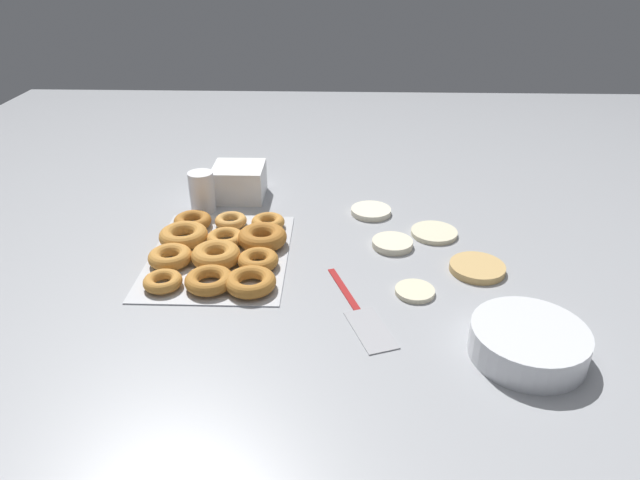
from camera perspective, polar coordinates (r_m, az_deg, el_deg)
ground_plane at (r=1.30m, az=4.53°, el=-1.47°), size 3.00×3.00×0.00m
pancake_0 at (r=1.40m, az=11.34°, el=0.72°), size 0.11×0.11×0.01m
pancake_1 at (r=1.28m, az=15.45°, el=-2.70°), size 0.12×0.12×0.02m
pancake_2 at (r=1.17m, az=9.46°, el=-5.07°), size 0.08×0.08×0.01m
pancake_3 at (r=1.33m, az=7.25°, el=-0.34°), size 0.09×0.09×0.02m
pancake_4 at (r=1.49m, az=5.12°, el=2.89°), size 0.10×0.10×0.01m
donut_tray at (r=1.30m, az=-9.97°, el=-0.95°), size 0.40×0.31×0.04m
batter_bowl at (r=1.05m, az=20.11°, el=-9.58°), size 0.20×0.20×0.06m
container_stack at (r=1.58m, az=-8.08°, el=5.79°), size 0.13×0.14×0.09m
paper_cup at (r=1.51m, az=-11.71°, el=4.75°), size 0.07×0.07×0.11m
spatula at (r=1.09m, az=4.41°, el=-7.92°), size 0.29×0.13×0.01m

